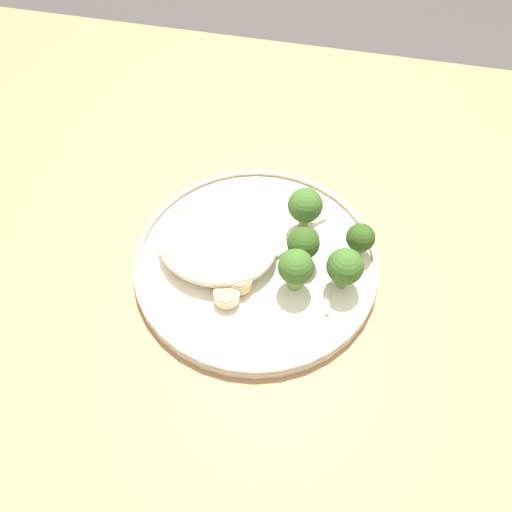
# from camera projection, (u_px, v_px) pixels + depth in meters

# --- Properties ---
(ground) EXTENTS (6.00, 6.00, 0.00)m
(ground) POSITION_uv_depth(u_px,v_px,m) (277.00, 474.00, 1.24)
(ground) COLOR #47423D
(wooden_dining_table) EXTENTS (1.40, 1.00, 0.74)m
(wooden_dining_table) POSITION_uv_depth(u_px,v_px,m) (294.00, 339.00, 0.70)
(wooden_dining_table) COLOR #9E754C
(wooden_dining_table) RESTS_ON ground
(dinner_plate) EXTENTS (0.29, 0.29, 0.02)m
(dinner_plate) POSITION_uv_depth(u_px,v_px,m) (256.00, 262.00, 0.66)
(dinner_plate) COLOR beige
(dinner_plate) RESTS_ON wooden_dining_table
(noodle_bed) EXTENTS (0.14, 0.12, 0.04)m
(noodle_bed) POSITION_uv_depth(u_px,v_px,m) (218.00, 244.00, 0.65)
(noodle_bed) COLOR beige
(noodle_bed) RESTS_ON dinner_plate
(seared_scallop_right_edge) EXTENTS (0.02, 0.02, 0.01)m
(seared_scallop_right_edge) POSITION_uv_depth(u_px,v_px,m) (217.00, 247.00, 0.66)
(seared_scallop_right_edge) COLOR beige
(seared_scallop_right_edge) RESTS_ON dinner_plate
(seared_scallop_tiny_bay) EXTENTS (0.03, 0.03, 0.01)m
(seared_scallop_tiny_bay) POSITION_uv_depth(u_px,v_px,m) (231.00, 237.00, 0.66)
(seared_scallop_tiny_bay) COLOR #E5C689
(seared_scallop_tiny_bay) RESTS_ON dinner_plate
(seared_scallop_tilted_round) EXTENTS (0.03, 0.03, 0.01)m
(seared_scallop_tilted_round) POSITION_uv_depth(u_px,v_px,m) (254.00, 256.00, 0.65)
(seared_scallop_tilted_round) COLOR beige
(seared_scallop_tilted_round) RESTS_ON dinner_plate
(seared_scallop_front_small) EXTENTS (0.03, 0.03, 0.02)m
(seared_scallop_front_small) POSITION_uv_depth(u_px,v_px,m) (182.00, 263.00, 0.64)
(seared_scallop_front_small) COLOR #DBB77A
(seared_scallop_front_small) RESTS_ON dinner_plate
(seared_scallop_center_golden) EXTENTS (0.03, 0.03, 0.01)m
(seared_scallop_center_golden) POSITION_uv_depth(u_px,v_px,m) (227.00, 295.00, 0.62)
(seared_scallop_center_golden) COLOR beige
(seared_scallop_center_golden) RESTS_ON dinner_plate
(seared_scallop_half_hidden) EXTENTS (0.03, 0.03, 0.02)m
(seared_scallop_half_hidden) POSITION_uv_depth(u_px,v_px,m) (240.00, 281.00, 0.63)
(seared_scallop_half_hidden) COLOR #DBB77A
(seared_scallop_half_hidden) RESTS_ON dinner_plate
(seared_scallop_large_seared) EXTENTS (0.02, 0.02, 0.02)m
(seared_scallop_large_seared) POSITION_uv_depth(u_px,v_px,m) (180.00, 217.00, 0.68)
(seared_scallop_large_seared) COLOR beige
(seared_scallop_large_seared) RESTS_ON dinner_plate
(broccoli_floret_center_pile) EXTENTS (0.04, 0.04, 0.06)m
(broccoli_floret_center_pile) POSITION_uv_depth(u_px,v_px,m) (296.00, 268.00, 0.61)
(broccoli_floret_center_pile) COLOR #7A994C
(broccoli_floret_center_pile) RESTS_ON dinner_plate
(broccoli_floret_beside_noodles) EXTENTS (0.04, 0.04, 0.06)m
(broccoli_floret_beside_noodles) POSITION_uv_depth(u_px,v_px,m) (345.00, 267.00, 0.61)
(broccoli_floret_beside_noodles) COLOR #7A994C
(broccoli_floret_beside_noodles) RESTS_ON dinner_plate
(broccoli_floret_split_head) EXTENTS (0.03, 0.03, 0.04)m
(broccoli_floret_split_head) POSITION_uv_depth(u_px,v_px,m) (360.00, 238.00, 0.64)
(broccoli_floret_split_head) COLOR #7A994C
(broccoli_floret_split_head) RESTS_ON dinner_plate
(broccoli_floret_rear_charred) EXTENTS (0.04, 0.04, 0.05)m
(broccoli_floret_rear_charred) POSITION_uv_depth(u_px,v_px,m) (303.00, 244.00, 0.63)
(broccoli_floret_rear_charred) COLOR #89A356
(broccoli_floret_rear_charred) RESTS_ON dinner_plate
(broccoli_floret_near_rim) EXTENTS (0.04, 0.04, 0.06)m
(broccoli_floret_near_rim) POSITION_uv_depth(u_px,v_px,m) (305.00, 206.00, 0.66)
(broccoli_floret_near_rim) COLOR #7A994C
(broccoli_floret_near_rim) RESTS_ON dinner_plate
(onion_sliver_short_strip) EXTENTS (0.01, 0.04, 0.00)m
(onion_sliver_short_strip) POSITION_uv_depth(u_px,v_px,m) (301.00, 258.00, 0.66)
(onion_sliver_short_strip) COLOR silver
(onion_sliver_short_strip) RESTS_ON dinner_plate
(onion_sliver_pale_crescent) EXTENTS (0.04, 0.04, 0.00)m
(onion_sliver_pale_crescent) POSITION_uv_depth(u_px,v_px,m) (308.00, 225.00, 0.68)
(onion_sliver_pale_crescent) COLOR silver
(onion_sliver_pale_crescent) RESTS_ON dinner_plate
(onion_sliver_curled_piece) EXTENTS (0.04, 0.05, 0.00)m
(onion_sliver_curled_piece) POSITION_uv_depth(u_px,v_px,m) (290.00, 246.00, 0.66)
(onion_sliver_curled_piece) COLOR silver
(onion_sliver_curled_piece) RESTS_ON dinner_plate
(onion_sliver_long_sliver) EXTENTS (0.01, 0.04, 0.00)m
(onion_sliver_long_sliver) POSITION_uv_depth(u_px,v_px,m) (327.00, 299.00, 0.62)
(onion_sliver_long_sliver) COLOR silver
(onion_sliver_long_sliver) RESTS_ON dinner_plate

